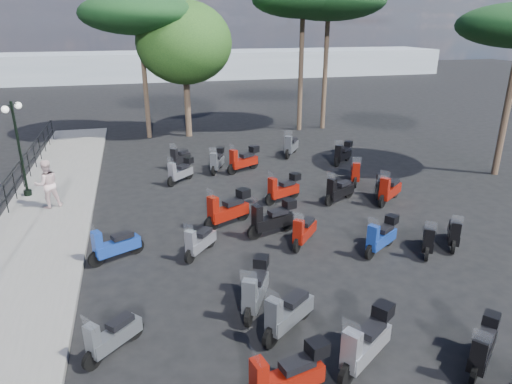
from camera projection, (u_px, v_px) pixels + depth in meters
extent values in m
plane|color=black|center=(262.00, 253.00, 13.42)|extent=(120.00, 120.00, 0.00)
cube|color=slate|center=(40.00, 233.00, 14.53)|extent=(3.00, 30.00, 0.15)
cylinder|color=black|center=(6.00, 198.00, 15.67)|extent=(0.04, 0.04, 1.10)
cylinder|color=black|center=(14.00, 185.00, 16.90)|extent=(0.04, 0.04, 1.10)
cylinder|color=black|center=(22.00, 174.00, 18.14)|extent=(0.04, 0.04, 1.10)
cylinder|color=black|center=(29.00, 164.00, 19.38)|extent=(0.04, 0.04, 1.10)
cylinder|color=black|center=(35.00, 156.00, 20.62)|extent=(0.04, 0.04, 1.10)
cylinder|color=black|center=(40.00, 148.00, 21.85)|extent=(0.04, 0.04, 1.10)
cylinder|color=black|center=(44.00, 141.00, 23.09)|extent=(0.04, 0.04, 1.10)
cylinder|color=black|center=(48.00, 135.00, 24.33)|extent=(0.04, 0.04, 1.10)
cylinder|color=black|center=(52.00, 129.00, 25.57)|extent=(0.04, 0.04, 1.10)
cylinder|color=black|center=(28.00, 192.00, 17.43)|extent=(0.29, 0.29, 0.22)
cylinder|color=black|center=(20.00, 150.00, 16.84)|extent=(0.10, 0.10, 3.59)
cylinder|color=black|center=(11.00, 105.00, 16.25)|extent=(0.30, 0.77, 0.04)
sphere|color=white|center=(18.00, 105.00, 16.66)|extent=(0.25, 0.25, 0.25)
sphere|color=white|center=(5.00, 109.00, 15.91)|extent=(0.25, 0.25, 0.25)
imported|color=beige|center=(47.00, 184.00, 16.06)|extent=(1.02, 0.92, 1.74)
cylinder|color=black|center=(314.00, 378.00, 8.39)|extent=(0.51, 0.22, 0.50)
cube|color=maroon|center=(288.00, 380.00, 8.07)|extent=(1.40, 0.65, 0.35)
cube|color=black|center=(297.00, 364.00, 8.05)|extent=(0.68, 0.45, 0.15)
cube|color=maroon|center=(259.00, 379.00, 7.71)|extent=(0.29, 0.36, 0.73)
plane|color=white|center=(256.00, 358.00, 7.52)|extent=(0.17, 0.40, 0.39)
cube|color=black|center=(317.00, 348.00, 8.17)|extent=(0.42, 0.41, 0.27)
cylinder|color=black|center=(92.00, 360.00, 8.88)|extent=(0.39, 0.36, 0.44)
cylinder|color=black|center=(135.00, 330.00, 9.75)|extent=(0.39, 0.36, 0.44)
cube|color=#4A4D52|center=(115.00, 336.00, 9.29)|extent=(1.10, 1.03, 0.31)
cube|color=black|center=(120.00, 322.00, 9.32)|extent=(0.59, 0.57, 0.13)
cube|color=#4A4D52|center=(93.00, 340.00, 8.79)|extent=(0.33, 0.34, 0.64)
plane|color=white|center=(88.00, 323.00, 8.60)|extent=(0.29, 0.31, 0.34)
cylinder|color=black|center=(97.00, 259.00, 12.60)|extent=(0.47, 0.29, 0.47)
cylinder|color=black|center=(136.00, 246.00, 13.32)|extent=(0.47, 0.29, 0.47)
cube|color=navy|center=(118.00, 246.00, 12.93)|extent=(1.31, 0.86, 0.34)
cube|color=black|center=(122.00, 236.00, 12.93)|extent=(0.66, 0.52, 0.14)
cube|color=navy|center=(97.00, 243.00, 12.49)|extent=(0.32, 0.36, 0.69)
plane|color=white|center=(93.00, 229.00, 12.29)|extent=(0.23, 0.37, 0.37)
cylinder|color=black|center=(190.00, 256.00, 12.80)|extent=(0.36, 0.39, 0.44)
cylinder|color=black|center=(211.00, 240.00, 13.72)|extent=(0.36, 0.39, 0.44)
cube|color=#AAABB6|center=(201.00, 242.00, 13.24)|extent=(1.02, 1.10, 0.31)
cube|color=black|center=(204.00, 232.00, 13.28)|extent=(0.57, 0.59, 0.13)
cube|color=#AAABB6|center=(191.00, 242.00, 12.71)|extent=(0.34, 0.33, 0.64)
plane|color=white|center=(189.00, 229.00, 12.52)|extent=(0.31, 0.28, 0.34)
cylinder|color=black|center=(172.00, 181.00, 18.74)|extent=(0.39, 0.38, 0.46)
cylinder|color=black|center=(189.00, 174.00, 19.66)|extent=(0.39, 0.38, 0.46)
cube|color=#AAABB6|center=(181.00, 173.00, 19.18)|extent=(1.11, 1.09, 0.32)
cube|color=black|center=(183.00, 166.00, 19.21)|extent=(0.61, 0.60, 0.13)
cube|color=#AAABB6|center=(172.00, 171.00, 18.65)|extent=(0.35, 0.35, 0.66)
plane|color=white|center=(171.00, 161.00, 18.45)|extent=(0.30, 0.31, 0.35)
cube|color=black|center=(189.00, 160.00, 19.46)|extent=(0.44, 0.44, 0.25)
cylinder|color=black|center=(174.00, 165.00, 20.84)|extent=(0.35, 0.41, 0.45)
cylinder|color=black|center=(187.00, 159.00, 21.81)|extent=(0.35, 0.41, 0.45)
cube|color=black|center=(181.00, 158.00, 21.31)|extent=(1.01, 1.15, 0.32)
cube|color=black|center=(182.00, 152.00, 21.35)|extent=(0.57, 0.61, 0.13)
cube|color=black|center=(174.00, 156.00, 20.76)|extent=(0.35, 0.34, 0.66)
plane|color=white|center=(173.00, 147.00, 20.56)|extent=(0.32, 0.28, 0.35)
cylinder|color=black|center=(249.00, 316.00, 10.16)|extent=(0.33, 0.49, 0.50)
cylinder|color=black|center=(261.00, 286.00, 11.30)|extent=(0.33, 0.49, 0.50)
cube|color=#4A4D52|center=(256.00, 292.00, 10.71)|extent=(0.95, 1.37, 0.36)
cube|color=black|center=(257.00, 277.00, 10.77)|extent=(0.57, 0.70, 0.15)
cube|color=#4A4D52|center=(250.00, 295.00, 10.06)|extent=(0.39, 0.35, 0.73)
plane|color=white|center=(249.00, 278.00, 9.84)|extent=(0.39, 0.26, 0.39)
cube|color=black|center=(261.00, 262.00, 11.09)|extent=(0.46, 0.47, 0.27)
cylinder|color=black|center=(271.00, 337.00, 9.48)|extent=(0.47, 0.38, 0.50)
cylinder|color=black|center=(304.00, 309.00, 10.40)|extent=(0.47, 0.38, 0.50)
cube|color=#4A4D52|center=(290.00, 314.00, 9.91)|extent=(1.32, 1.09, 0.36)
cube|color=black|center=(295.00, 298.00, 9.93)|extent=(0.70, 0.63, 0.15)
cube|color=#4A4D52|center=(274.00, 315.00, 9.37)|extent=(0.37, 0.39, 0.74)
plane|color=white|center=(272.00, 297.00, 9.15)|extent=(0.30, 0.37, 0.39)
cylinder|color=black|center=(255.00, 232.00, 14.18)|extent=(0.52, 0.24, 0.51)
cylinder|color=black|center=(288.00, 223.00, 14.80)|extent=(0.52, 0.24, 0.51)
cube|color=black|center=(273.00, 222.00, 14.45)|extent=(1.42, 0.73, 0.36)
cube|color=black|center=(278.00, 212.00, 14.43)|extent=(0.70, 0.48, 0.15)
cube|color=black|center=(257.00, 217.00, 14.05)|extent=(0.31, 0.37, 0.74)
plane|color=white|center=(255.00, 203.00, 13.86)|extent=(0.19, 0.41, 0.39)
cube|color=black|center=(289.00, 204.00, 14.57)|extent=(0.44, 0.42, 0.27)
cylinder|color=black|center=(211.00, 224.00, 14.72)|extent=(0.53, 0.34, 0.54)
cylinder|color=black|center=(243.00, 213.00, 15.55)|extent=(0.53, 0.34, 0.54)
cube|color=maroon|center=(229.00, 212.00, 15.10)|extent=(1.47, 0.99, 0.38)
cube|color=black|center=(233.00, 202.00, 15.11)|extent=(0.75, 0.60, 0.16)
cube|color=maroon|center=(213.00, 208.00, 14.59)|extent=(0.37, 0.41, 0.78)
plane|color=white|center=(211.00, 194.00, 14.38)|extent=(0.27, 0.42, 0.41)
cube|color=black|center=(243.00, 193.00, 15.32)|extent=(0.50, 0.49, 0.29)
cylinder|color=black|center=(232.00, 169.00, 20.18)|extent=(0.50, 0.33, 0.51)
cylinder|color=black|center=(254.00, 163.00, 20.98)|extent=(0.50, 0.33, 0.51)
cube|color=maroon|center=(244.00, 162.00, 20.55)|extent=(1.39, 0.96, 0.36)
cube|color=black|center=(247.00, 155.00, 20.55)|extent=(0.71, 0.58, 0.15)
cube|color=maroon|center=(234.00, 158.00, 20.06)|extent=(0.35, 0.39, 0.74)
plane|color=white|center=(232.00, 148.00, 19.85)|extent=(0.26, 0.40, 0.40)
cube|color=black|center=(254.00, 149.00, 20.76)|extent=(0.48, 0.47, 0.28)
cylinder|color=black|center=(347.00, 374.00, 8.47)|extent=(0.49, 0.38, 0.52)
cylinder|color=black|center=(379.00, 339.00, 9.39)|extent=(0.49, 0.38, 0.52)
cube|color=#97989F|center=(366.00, 346.00, 8.90)|extent=(1.37, 1.10, 0.37)
cube|color=black|center=(372.00, 329.00, 8.93)|extent=(0.72, 0.63, 0.15)
cube|color=#97989F|center=(351.00, 350.00, 8.36)|extent=(0.38, 0.40, 0.76)
plane|color=white|center=(352.00, 329.00, 8.14)|extent=(0.30, 0.39, 0.40)
cube|color=black|center=(383.00, 310.00, 9.16)|extent=(0.50, 0.49, 0.28)
cylinder|color=black|center=(297.00, 245.00, 13.40)|extent=(0.37, 0.40, 0.45)
cylinder|color=black|center=(311.00, 230.00, 14.35)|extent=(0.37, 0.40, 0.45)
cube|color=maroon|center=(305.00, 232.00, 13.86)|extent=(1.06, 1.13, 0.32)
cube|color=black|center=(307.00, 222.00, 13.90)|extent=(0.59, 0.61, 0.13)
cube|color=maroon|center=(298.00, 231.00, 13.31)|extent=(0.35, 0.34, 0.66)
plane|color=white|center=(298.00, 218.00, 13.12)|extent=(0.32, 0.30, 0.35)
cylinder|color=black|center=(370.00, 252.00, 13.01)|extent=(0.45, 0.33, 0.47)
cylinder|color=black|center=(389.00, 238.00, 13.82)|extent=(0.45, 0.33, 0.47)
cube|color=navy|center=(381.00, 239.00, 13.38)|extent=(1.24, 0.96, 0.33)
cube|color=black|center=(385.00, 229.00, 13.40)|extent=(0.65, 0.56, 0.14)
cube|color=navy|center=(373.00, 237.00, 12.90)|extent=(0.34, 0.36, 0.68)
plane|color=white|center=(373.00, 223.00, 12.71)|extent=(0.26, 0.35, 0.36)
cube|color=black|center=(392.00, 219.00, 13.61)|extent=(0.45, 0.44, 0.25)
cylinder|color=black|center=(271.00, 199.00, 16.84)|extent=(0.47, 0.27, 0.47)
cylinder|color=black|center=(294.00, 192.00, 17.52)|extent=(0.47, 0.27, 0.47)
cube|color=maroon|center=(284.00, 191.00, 17.15)|extent=(1.31, 0.81, 0.34)
cube|color=black|center=(287.00, 183.00, 17.14)|extent=(0.66, 0.50, 0.14)
cube|color=maroon|center=(272.00, 187.00, 16.73)|extent=(0.31, 0.36, 0.69)
plane|color=white|center=(271.00, 176.00, 16.54)|extent=(0.22, 0.38, 0.37)
cube|color=black|center=(295.00, 177.00, 17.31)|extent=(0.43, 0.42, 0.26)
cylinder|color=black|center=(214.00, 171.00, 20.08)|extent=(0.29, 0.45, 0.46)
cylinder|color=black|center=(221.00, 163.00, 21.13)|extent=(0.29, 0.45, 0.46)
cube|color=#4A4D52|center=(217.00, 163.00, 20.59)|extent=(0.84, 1.25, 0.32)
cube|color=black|center=(218.00, 156.00, 20.64)|extent=(0.51, 0.64, 0.13)
cube|color=#4A4D52|center=(214.00, 161.00, 19.99)|extent=(0.35, 0.31, 0.67)
plane|color=white|center=(213.00, 151.00, 19.79)|extent=(0.36, 0.23, 0.35)
cube|color=black|center=(220.00, 150.00, 20.93)|extent=(0.42, 0.42, 0.25)
cylinder|color=black|center=(474.00, 375.00, 8.48)|extent=(0.40, 0.35, 0.44)
cylinder|color=black|center=(486.00, 343.00, 9.32)|extent=(0.40, 0.35, 0.44)
cube|color=black|center=(482.00, 350.00, 8.88)|extent=(1.13, 1.00, 0.31)
cube|color=black|center=(486.00, 335.00, 8.91)|extent=(0.61, 0.56, 0.13)
cube|color=black|center=(479.00, 355.00, 8.39)|extent=(0.33, 0.34, 0.65)
plane|color=white|center=(482.00, 338.00, 8.20)|extent=(0.28, 0.32, 0.34)
cube|color=black|center=(491.00, 319.00, 9.13)|extent=(0.43, 0.43, 0.24)
cylinder|color=black|center=(427.00, 254.00, 12.93)|extent=(0.33, 0.41, 0.44)
cylinder|color=black|center=(428.00, 238.00, 13.89)|extent=(0.33, 0.41, 0.44)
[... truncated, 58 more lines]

